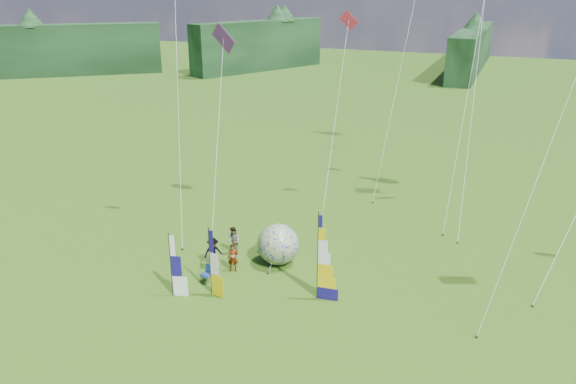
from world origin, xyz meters
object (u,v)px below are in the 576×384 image
at_px(camp_chair, 206,274).
at_px(kite_whale, 478,58).
at_px(side_banner_far, 171,266).
at_px(spectator_b, 234,241).
at_px(side_banner_left, 210,263).
at_px(bol_inflatable, 278,244).
at_px(feather_banner_main, 318,258).
at_px(spectator_c, 213,252).
at_px(spectator_a, 233,258).
at_px(spectator_d, 270,239).

xyz_separation_m(camp_chair, kite_whale, (11.46, 16.22, 9.99)).
height_order(side_banner_far, spectator_b, side_banner_far).
distance_m(spectator_b, kite_whale, 19.74).
distance_m(side_banner_left, bol_inflatable, 4.86).
distance_m(side_banner_left, kite_whale, 21.96).
distance_m(side_banner_left, camp_chair, 1.88).
bearing_deg(bol_inflatable, feather_banner_main, -39.40).
height_order(side_banner_left, spectator_c, side_banner_left).
bearing_deg(spectator_a, camp_chair, -137.19).
bearing_deg(side_banner_far, bol_inflatable, 40.45).
bearing_deg(side_banner_left, side_banner_far, -142.05).
bearing_deg(camp_chair, feather_banner_main, 28.89).
xyz_separation_m(side_banner_left, spectator_d, (0.88, 5.41, -0.93)).
bearing_deg(kite_whale, spectator_b, -107.61).
distance_m(side_banner_left, spectator_c, 3.17).
bearing_deg(spectator_d, camp_chair, 76.30).
distance_m(bol_inflatable, kite_whale, 18.03).
distance_m(side_banner_left, side_banner_far, 1.98).
distance_m(spectator_c, camp_chair, 1.83).
relative_size(side_banner_far, camp_chair, 3.53).
xyz_separation_m(spectator_c, camp_chair, (0.52, -1.71, -0.39)).
relative_size(spectator_a, spectator_d, 0.91).
bearing_deg(spectator_b, spectator_a, -32.20).
bearing_deg(bol_inflatable, kite_whale, 55.52).
xyz_separation_m(bol_inflatable, kite_whale, (8.74, 12.73, 9.30)).
bearing_deg(spectator_a, side_banner_far, -137.25).
xyz_separation_m(spectator_c, spectator_d, (2.28, 2.73, 0.02)).
distance_m(bol_inflatable, spectator_b, 2.88).
bearing_deg(spectator_d, spectator_c, 58.07).
xyz_separation_m(feather_banner_main, spectator_c, (-6.58, 0.97, -1.44)).
bearing_deg(side_banner_far, spectator_a, 49.43).
distance_m(spectator_b, spectator_c, 1.80).
distance_m(side_banner_far, spectator_d, 6.89).
bearing_deg(spectator_b, bol_inflatable, 31.13).
height_order(feather_banner_main, camp_chair, feather_banner_main).
xyz_separation_m(spectator_a, spectator_d, (0.99, 2.77, 0.08)).
distance_m(spectator_d, kite_whale, 18.02).
height_order(bol_inflatable, camp_chair, bol_inflatable).
distance_m(camp_chair, kite_whale, 22.23).
xyz_separation_m(side_banner_far, spectator_a, (1.64, 3.54, -0.91)).
distance_m(feather_banner_main, kite_whale, 18.31).
height_order(side_banner_left, camp_chair, side_banner_left).
relative_size(side_banner_far, spectator_c, 1.96).
bearing_deg(feather_banner_main, spectator_d, 133.65).
relative_size(side_banner_left, bol_inflatable, 1.54).
height_order(spectator_a, camp_chair, spectator_a).
bearing_deg(feather_banner_main, spectator_c, 165.97).
bearing_deg(side_banner_far, feather_banner_main, 4.97).
distance_m(bol_inflatable, spectator_a, 2.69).
relative_size(side_banner_left, camp_chair, 3.75).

